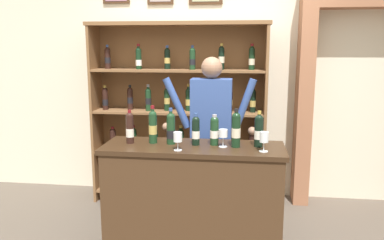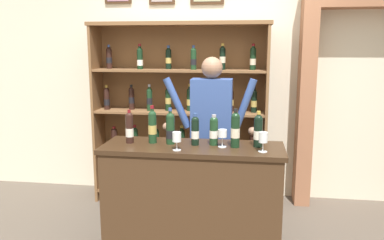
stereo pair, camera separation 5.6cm
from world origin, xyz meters
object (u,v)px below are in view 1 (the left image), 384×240
object	(u,v)px
tasting_bottle_brunello	(196,130)
tasting_counter	(193,200)
wine_shelf	(179,110)
tasting_bottle_rosso	(236,129)
wine_glass_spare	(264,138)
tasting_bottle_bianco	(214,130)
tasting_bottle_chianti	(259,130)
tasting_bottle_prosecco	(130,128)
tasting_bottle_riserva	(171,128)
tasting_bottle_super_tuscan	(153,126)
wine_glass_right	(178,138)
shopkeeper	(211,125)
wine_glass_center	(223,134)

from	to	relation	value
tasting_bottle_brunello	tasting_counter	bearing A→B (deg)	-123.29
tasting_counter	wine_shelf	bearing A→B (deg)	104.98
tasting_bottle_rosso	wine_glass_spare	size ratio (longest dim) A/B	2.01
tasting_bottle_bianco	wine_shelf	bearing A→B (deg)	113.56
tasting_bottle_chianti	wine_glass_spare	size ratio (longest dim) A/B	1.89
tasting_bottle_prosecco	tasting_bottle_riserva	xyz separation A→B (m)	(0.36, 0.02, 0.00)
tasting_bottle_brunello	tasting_bottle_rosso	distance (m)	0.34
tasting_bottle_rosso	tasting_bottle_super_tuscan	bearing A→B (deg)	176.34
tasting_bottle_brunello	tasting_bottle_rosso	xyz separation A→B (m)	(0.34, -0.02, 0.02)
tasting_bottle_chianti	tasting_bottle_brunello	bearing A→B (deg)	-178.66
wine_glass_right	wine_glass_spare	xyz separation A→B (m)	(0.69, 0.05, 0.01)
wine_shelf	wine_glass_spare	distance (m)	1.57
shopkeeper	tasting_bottle_riserva	bearing A→B (deg)	-122.46
wine_shelf	tasting_bottle_chianti	size ratio (longest dim) A/B	6.75
tasting_bottle_brunello	wine_glass_center	size ratio (longest dim) A/B	1.82
tasting_bottle_prosecco	tasting_bottle_brunello	size ratio (longest dim) A/B	1.06
wine_shelf	tasting_bottle_prosecco	xyz separation A→B (m)	(-0.24, -1.15, 0.03)
tasting_bottle_chianti	wine_glass_spare	world-z (taller)	tasting_bottle_chianti
tasting_counter	tasting_bottle_rosso	xyz separation A→B (m)	(0.36, 0.00, 0.64)
wine_shelf	wine_glass_spare	xyz separation A→B (m)	(0.90, -1.29, -0.00)
wine_glass_spare	tasting_bottle_super_tuscan	bearing A→B (deg)	170.08
tasting_bottle_prosecco	wine_glass_center	world-z (taller)	tasting_bottle_prosecco
tasting_bottle_super_tuscan	tasting_bottle_bianco	bearing A→B (deg)	0.35
tasting_counter	tasting_bottle_super_tuscan	bearing A→B (deg)	172.04
tasting_bottle_prosecco	tasting_bottle_riserva	distance (m)	0.36
tasting_bottle_prosecco	tasting_bottle_rosso	bearing A→B (deg)	-1.05
tasting_bottle_bianco	wine_glass_center	world-z (taller)	tasting_bottle_bianco
tasting_bottle_bianco	tasting_bottle_chianti	distance (m)	0.37
tasting_bottle_rosso	wine_glass_right	world-z (taller)	tasting_bottle_rosso
tasting_counter	tasting_bottle_prosecco	xyz separation A→B (m)	(-0.56, 0.02, 0.62)
tasting_bottle_bianco	tasting_bottle_super_tuscan	bearing A→B (deg)	-179.65
tasting_bottle_bianco	wine_glass_right	bearing A→B (deg)	-141.78
tasting_bottle_riserva	wine_glass_right	bearing A→B (deg)	-65.38
wine_glass_spare	tasting_bottle_bianco	bearing A→B (deg)	157.62
tasting_bottle_chianti	wine_glass_center	xyz separation A→B (m)	(-0.29, -0.05, -0.03)
tasting_bottle_super_tuscan	tasting_bottle_brunello	size ratio (longest dim) A/B	1.20
tasting_bottle_bianco	wine_glass_center	distance (m)	0.10
wine_glass_spare	tasting_bottle_riserva	bearing A→B (deg)	168.85
tasting_bottle_brunello	wine_glass_right	distance (m)	0.23
tasting_bottle_prosecco	wine_glass_right	xyz separation A→B (m)	(0.45, -0.19, -0.03)
tasting_counter	tasting_bottle_riserva	size ratio (longest dim) A/B	4.90
tasting_bottle_bianco	wine_glass_center	size ratio (longest dim) A/B	1.74
tasting_bottle_super_tuscan	tasting_bottle_chianti	bearing A→B (deg)	-0.62
shopkeeper	tasting_bottle_rosso	distance (m)	0.58
tasting_bottle_riserva	wine_shelf	bearing A→B (deg)	95.77
tasting_bottle_rosso	tasting_bottle_bianco	bearing A→B (deg)	164.99
tasting_bottle_super_tuscan	wine_glass_right	bearing A→B (deg)	-40.38
tasting_counter	wine_glass_center	bearing A→B (deg)	-2.17
tasting_bottle_brunello	tasting_bottle_chianti	size ratio (longest dim) A/B	0.90
tasting_bottle_riserva	tasting_bottle_chianti	size ratio (longest dim) A/B	1.03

